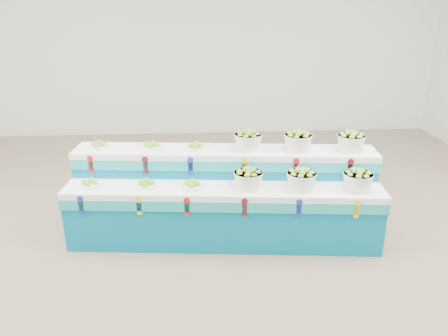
{
  "coord_description": "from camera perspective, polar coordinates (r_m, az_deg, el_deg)",
  "views": [
    {
      "loc": [
        0.09,
        -4.05,
        2.73
      ],
      "look_at": [
        0.4,
        0.69,
        0.87
      ],
      "focal_mm": 35.73,
      "sensor_mm": 36.0,
      "label": 1
    }
  ],
  "objects": [
    {
      "name": "plate_upper_right",
      "position": [
        5.27,
        -3.68,
        2.9
      ],
      "size": [
        0.26,
        0.26,
        0.09
      ],
      "primitive_type": "cylinder",
      "rotation": [
        0.0,
        0.0,
        -0.1
      ],
      "color": "white",
      "rests_on": "display_stand"
    },
    {
      "name": "plate_upper_left",
      "position": [
        5.5,
        -15.76,
        2.92
      ],
      "size": [
        0.26,
        0.26,
        0.09
      ],
      "primitive_type": "cylinder",
      "rotation": [
        0.0,
        0.0,
        -0.1
      ],
      "color": "white",
      "rests_on": "display_stand"
    },
    {
      "name": "plate_lower_right",
      "position": [
        4.96,
        -4.06,
        -2.01
      ],
      "size": [
        0.26,
        0.26,
        0.09
      ],
      "primitive_type": "cylinder",
      "rotation": [
        0.0,
        0.0,
        -0.1
      ],
      "color": "white",
      "rests_on": "display_stand"
    },
    {
      "name": "plate_lower_mid",
      "position": [
        5.04,
        -9.95,
        -1.91
      ],
      "size": [
        0.26,
        0.26,
        0.09
      ],
      "primitive_type": "cylinder",
      "rotation": [
        0.0,
        0.0,
        -0.1
      ],
      "color": "white",
      "rests_on": "display_stand"
    },
    {
      "name": "basket_lower_mid",
      "position": [
        4.96,
        9.86,
        -1.41
      ],
      "size": [
        0.36,
        0.36,
        0.23
      ],
      "primitive_type": null,
      "rotation": [
        0.0,
        0.0,
        -0.1
      ],
      "color": "silver",
      "rests_on": "display_stand"
    },
    {
      "name": "basket_lower_left",
      "position": [
        4.91,
        3.13,
        -1.34
      ],
      "size": [
        0.36,
        0.36,
        0.23
      ],
      "primitive_type": null,
      "rotation": [
        0.0,
        0.0,
        -0.1
      ],
      "color": "silver",
      "rests_on": "display_stand"
    },
    {
      "name": "basket_upper_right",
      "position": [
        5.39,
        15.94,
        3.32
      ],
      "size": [
        0.36,
        0.36,
        0.23
      ],
      "primitive_type": null,
      "rotation": [
        0.0,
        0.0,
        -0.1
      ],
      "color": "silver",
      "rests_on": "display_stand"
    },
    {
      "name": "plate_lower_left",
      "position": [
        5.2,
        -16.82,
        -1.77
      ],
      "size": [
        0.26,
        0.26,
        0.09
      ],
      "primitive_type": "cylinder",
      "rotation": [
        0.0,
        0.0,
        -0.1
      ],
      "color": "white",
      "rests_on": "display_stand"
    },
    {
      "name": "basket_upper_mid",
      "position": [
        5.27,
        9.44,
        3.47
      ],
      "size": [
        0.36,
        0.36,
        0.23
      ],
      "primitive_type": null,
      "rotation": [
        0.0,
        0.0,
        -0.1
      ],
      "color": "silver",
      "rests_on": "display_stand"
    },
    {
      "name": "ground",
      "position": [
        4.88,
        -4.28,
        -12.68
      ],
      "size": [
        10.0,
        10.0,
        0.0
      ],
      "primitive_type": "plane",
      "color": "#74634A",
      "rests_on": "ground"
    },
    {
      "name": "plate_upper_mid",
      "position": [
        5.34,
        -9.24,
        2.93
      ],
      "size": [
        0.26,
        0.26,
        0.09
      ],
      "primitive_type": "cylinder",
      "rotation": [
        0.0,
        0.0,
        -0.1
      ],
      "color": "white",
      "rests_on": "display_stand"
    },
    {
      "name": "back_wall",
      "position": [
        9.08,
        -4.54,
        16.68
      ],
      "size": [
        10.0,
        0.0,
        10.0
      ],
      "primitive_type": "plane",
      "rotation": [
        1.57,
        0.0,
        0.0
      ],
      "color": "silver",
      "rests_on": "ground"
    },
    {
      "name": "basket_lower_right",
      "position": [
        5.08,
        16.73,
        -1.45
      ],
      "size": [
        0.36,
        0.36,
        0.23
      ],
      "primitive_type": null,
      "rotation": [
        0.0,
        0.0,
        -0.1
      ],
      "color": "silver",
      "rests_on": "display_stand"
    },
    {
      "name": "basket_upper_left",
      "position": [
        5.22,
        3.1,
        3.58
      ],
      "size": [
        0.36,
        0.36,
        0.23
      ],
      "primitive_type": null,
      "rotation": [
        0.0,
        0.0,
        -0.1
      ],
      "color": "silver",
      "rests_on": "display_stand"
    },
    {
      "name": "display_stand",
      "position": [
        5.25,
        0.0,
        -3.67
      ],
      "size": [
        3.66,
        1.28,
        1.02
      ],
      "primitive_type": null,
      "rotation": [
        0.0,
        0.0,
        -0.1
      ],
      "color": "#016D96",
      "rests_on": "ground"
    }
  ]
}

